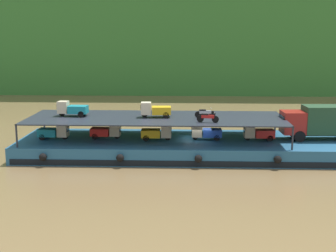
% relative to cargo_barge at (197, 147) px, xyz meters
% --- Properties ---
extents(ground_plane, '(400.00, 400.00, 0.00)m').
position_rel_cargo_barge_xyz_m(ground_plane, '(0.00, 0.02, -0.75)').
color(ground_plane, brown).
extents(cargo_barge, '(32.52, 9.15, 1.50)m').
position_rel_cargo_barge_xyz_m(cargo_barge, '(0.00, 0.00, 0.00)').
color(cargo_barge, '#23567A').
rests_on(cargo_barge, ground).
extents(covered_lorry, '(7.93, 2.57, 3.10)m').
position_rel_cargo_barge_xyz_m(covered_lorry, '(11.27, 0.35, 2.45)').
color(covered_lorry, maroon).
rests_on(covered_lorry, cargo_barge).
extents(cargo_rack, '(23.32, 7.83, 2.00)m').
position_rel_cargo_barge_xyz_m(cargo_rack, '(-3.80, 0.02, 2.69)').
color(cargo_rack, '#232833').
rests_on(cargo_rack, cargo_barge).
extents(mini_truck_lower_stern, '(2.77, 1.26, 1.38)m').
position_rel_cargo_barge_xyz_m(mini_truck_lower_stern, '(-13.11, -0.55, 1.44)').
color(mini_truck_lower_stern, teal).
rests_on(mini_truck_lower_stern, cargo_barge).
extents(mini_truck_lower_aft, '(2.78, 1.27, 1.38)m').
position_rel_cargo_barge_xyz_m(mini_truck_lower_aft, '(-8.38, -0.07, 1.44)').
color(mini_truck_lower_aft, red).
rests_on(mini_truck_lower_aft, cargo_barge).
extents(mini_truck_lower_mid, '(2.76, 1.23, 1.38)m').
position_rel_cargo_barge_xyz_m(mini_truck_lower_mid, '(-3.67, -0.53, 1.44)').
color(mini_truck_lower_mid, gold).
rests_on(mini_truck_lower_mid, cargo_barge).
extents(mini_truck_lower_fore, '(2.75, 1.22, 1.38)m').
position_rel_cargo_barge_xyz_m(mini_truck_lower_fore, '(0.78, -0.13, 1.44)').
color(mini_truck_lower_fore, '#1E47B7').
rests_on(mini_truck_lower_fore, cargo_barge).
extents(mini_truck_lower_bow, '(2.78, 1.28, 1.38)m').
position_rel_cargo_barge_xyz_m(mini_truck_lower_bow, '(5.51, -0.22, 1.44)').
color(mini_truck_lower_bow, red).
rests_on(mini_truck_lower_bow, cargo_barge).
extents(mini_truck_upper_stern, '(2.79, 1.28, 1.38)m').
position_rel_cargo_barge_xyz_m(mini_truck_upper_stern, '(-11.59, 0.37, 3.44)').
color(mini_truck_upper_stern, teal).
rests_on(mini_truck_upper_stern, cargo_rack).
extents(mini_truck_upper_mid, '(2.79, 1.29, 1.38)m').
position_rel_cargo_barge_xyz_m(mini_truck_upper_mid, '(-3.85, 0.07, 3.44)').
color(mini_truck_upper_mid, gold).
rests_on(mini_truck_upper_mid, cargo_rack).
extents(motorcycle_upper_port, '(1.89, 0.55, 0.87)m').
position_rel_cargo_barge_xyz_m(motorcycle_upper_port, '(0.81, -2.32, 3.18)').
color(motorcycle_upper_port, black).
rests_on(motorcycle_upper_port, cargo_rack).
extents(motorcycle_upper_centre, '(1.89, 0.55, 0.87)m').
position_rel_cargo_barge_xyz_m(motorcycle_upper_centre, '(0.67, 0.02, 3.18)').
color(motorcycle_upper_centre, black).
rests_on(motorcycle_upper_centre, cargo_rack).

